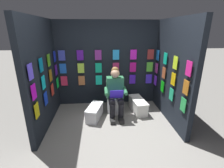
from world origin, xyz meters
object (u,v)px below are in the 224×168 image
toilet (114,99)px  person_reading (115,92)px  comic_longbox_far (95,112)px  comic_longbox_near (138,105)px

toilet → person_reading: size_ratio=0.65×
toilet → comic_longbox_far: toilet is taller
toilet → comic_longbox_far: size_ratio=1.11×
comic_longbox_near → comic_longbox_far: comic_longbox_near is taller
person_reading → comic_longbox_far: bearing=11.0°
person_reading → comic_longbox_near: bearing=-166.2°
comic_longbox_near → toilet: bearing=-13.4°
toilet → comic_longbox_near: size_ratio=1.02×
comic_longbox_near → comic_longbox_far: (1.10, 0.26, -0.01)m
toilet → comic_longbox_near: toilet is taller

